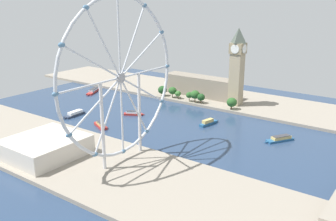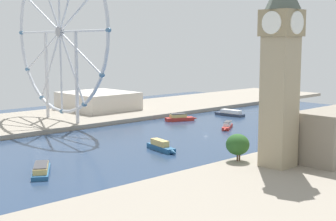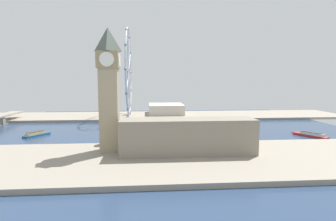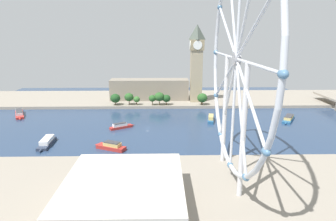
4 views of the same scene
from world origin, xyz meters
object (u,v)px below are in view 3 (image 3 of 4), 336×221
at_px(parliament_block, 188,136).
at_px(ferris_wheel, 129,71).
at_px(tour_boat_2, 192,128).
at_px(tour_boat_5, 226,122).
at_px(riverside_hall, 166,109).
at_px(tour_boat_1, 113,133).
at_px(tour_boat_3, 186,122).
at_px(clock_tower, 109,88).
at_px(tour_boat_0, 36,134).
at_px(tour_boat_4, 311,135).

relative_size(parliament_block, ferris_wheel, 0.75).
relative_size(tour_boat_2, tour_boat_5, 0.73).
bearing_deg(riverside_hall, tour_boat_1, 156.82).
bearing_deg(ferris_wheel, tour_boat_3, -122.85).
xyz_separation_m(riverside_hall, tour_boat_3, (-76.79, -19.15, -7.93)).
bearing_deg(clock_tower, riverside_hall, -14.47).
bearing_deg(tour_boat_0, clock_tower, -99.55).
distance_m(clock_tower, tour_boat_4, 190.63).
bearing_deg(tour_boat_5, clock_tower, 132.82).
bearing_deg(tour_boat_0, tour_boat_3, -34.04).
height_order(clock_tower, tour_boat_5, clock_tower).
relative_size(ferris_wheel, tour_boat_4, 3.43).
height_order(clock_tower, riverside_hall, clock_tower).
xyz_separation_m(ferris_wheel, tour_boat_2, (-93.18, -71.35, -62.96)).
distance_m(tour_boat_0, tour_boat_3, 166.07).
xyz_separation_m(ferris_wheel, tour_boat_3, (-46.60, -72.18, -62.70)).
relative_size(parliament_block, tour_boat_4, 2.59).
distance_m(riverside_hall, tour_boat_4, 207.25).
bearing_deg(riverside_hall, clock_tower, 165.53).
bearing_deg(clock_tower, tour_boat_5, -43.66).
distance_m(tour_boat_1, tour_boat_2, 82.35).
xyz_separation_m(clock_tower, tour_boat_0, (70.71, 78.21, -45.27)).
bearing_deg(parliament_block, tour_boat_2, -11.16).
bearing_deg(clock_tower, tour_boat_0, 47.88).
bearing_deg(riverside_hall, ferris_wheel, 119.65).
relative_size(tour_boat_0, tour_boat_4, 0.77).
bearing_deg(tour_boat_1, clock_tower, 16.15).
xyz_separation_m(tour_boat_1, tour_boat_4, (-22.32, -185.40, -0.29)).
relative_size(parliament_block, tour_boat_3, 3.73).
height_order(tour_boat_2, tour_boat_4, tour_boat_2).
distance_m(ferris_wheel, tour_boat_2, 133.18).
relative_size(parliament_block, tour_boat_5, 3.12).
bearing_deg(riverside_hall, tour_boat_4, -143.25).
relative_size(clock_tower, tour_boat_0, 3.14).
bearing_deg(parliament_block, tour_boat_0, 58.01).
distance_m(clock_tower, riverside_hall, 223.52).
relative_size(parliament_block, tour_boat_0, 3.35).
distance_m(tour_boat_0, tour_boat_5, 207.97).
xyz_separation_m(tour_boat_2, tour_boat_4, (-42.57, -105.58, 0.03)).
bearing_deg(tour_boat_5, tour_boat_2, 124.30).
bearing_deg(parliament_block, tour_boat_1, 36.34).
height_order(tour_boat_0, tour_boat_3, tour_boat_3).
distance_m(parliament_block, riverside_hall, 224.95).
distance_m(tour_boat_4, tour_boat_5, 98.45).
xyz_separation_m(tour_boat_4, tour_boat_5, (80.16, 57.15, 0.10)).
bearing_deg(parliament_block, tour_boat_4, -64.85).
relative_size(tour_boat_3, tour_boat_4, 0.69).
distance_m(clock_tower, tour_boat_2, 124.71).
height_order(ferris_wheel, tour_boat_2, ferris_wheel).
relative_size(tour_boat_0, tour_boat_5, 0.93).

